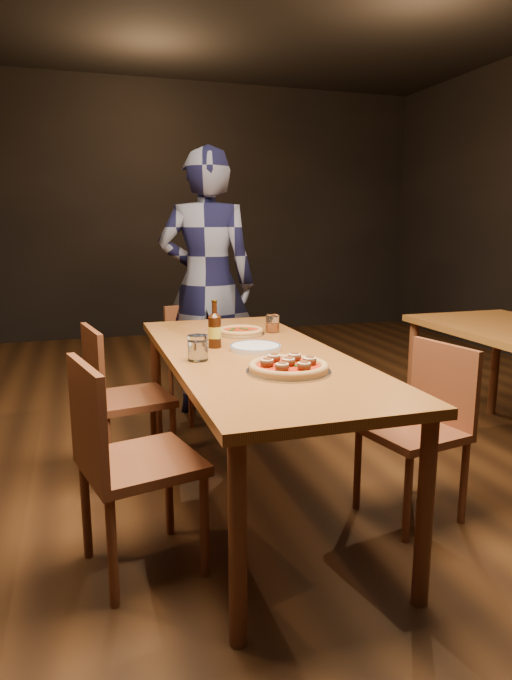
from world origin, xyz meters
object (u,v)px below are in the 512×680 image
object	(u,v)px
plate_stack	(255,348)
water_glass	(198,348)
beer_bottle	(215,331)
diner	(207,284)
chair_main_sw	(131,397)
table_main	(253,367)
chair_end	(201,360)
pizza_meatball	(288,366)
chair_main_nw	(141,461)
amber_glass	(272,324)
chair_main_e	(412,430)
pizza_margherita	(241,331)

from	to	relation	value
plate_stack	water_glass	bearing A→B (deg)	-157.70
beer_bottle	diner	bearing A→B (deg)	78.93
chair_main_sw	diner	bearing A→B (deg)	-44.77
table_main	chair_end	distance (m)	1.33
chair_main_sw	diner	xyz separation A→B (m)	(0.64, 0.93, 0.50)
chair_end	pizza_meatball	world-z (taller)	chair_end
chair_end	chair_main_nw	bearing A→B (deg)	-123.59
table_main	diner	xyz separation A→B (m)	(0.10, 1.42, 0.25)
plate_stack	diner	xyz separation A→B (m)	(0.07, 1.38, 0.17)
chair_main_nw	diner	world-z (taller)	diner
chair_end	diner	xyz separation A→B (m)	(0.08, 0.12, 0.52)
table_main	amber_glass	size ratio (longest dim) A/B	20.60
chair_main_e	beer_bottle	bearing A→B (deg)	-134.68
pizza_margherita	table_main	bearing A→B (deg)	-98.88
pizza_meatball	water_glass	xyz separation A→B (m)	(-0.31, 0.31, 0.03)
pizza_margherita	amber_glass	distance (m)	0.19
amber_glass	beer_bottle	bearing A→B (deg)	-143.28
chair_main_e	pizza_meatball	bearing A→B (deg)	-98.74
pizza_meatball	chair_main_sw	bearing A→B (deg)	122.80
chair_main_nw	water_glass	bearing A→B (deg)	-55.19
chair_main_sw	plate_stack	size ratio (longest dim) A/B	3.50
chair_main_e	diner	xyz separation A→B (m)	(-0.55, 1.79, 0.51)
chair_main_sw	pizza_meatball	xyz separation A→B (m)	(0.57, -0.88, 0.34)
table_main	chair_main_sw	xyz separation A→B (m)	(-0.54, 0.49, -0.25)
chair_main_e	chair_end	world-z (taller)	chair_main_e
beer_bottle	water_glass	distance (m)	0.28
chair_end	amber_glass	bearing A→B (deg)	-88.71
chair_main_e	chair_end	xyz separation A→B (m)	(-0.62, 1.67, -0.01)
chair_main_sw	chair_main_e	world-z (taller)	chair_main_sw
diner	beer_bottle	bearing A→B (deg)	97.10
pizza_margherita	diner	bearing A→B (deg)	88.20
chair_end	water_glass	size ratio (longest dim) A/B	7.19
amber_glass	diner	size ratio (longest dim) A/B	0.05
chair_main_sw	table_main	bearing A→B (deg)	-142.86
pizza_margherita	diner	size ratio (longest dim) A/B	0.14
chair_end	amber_glass	xyz separation A→B (m)	(0.23, -0.84, 0.39)
chair_main_nw	diner	size ratio (longest dim) A/B	0.48
chair_main_sw	beer_bottle	world-z (taller)	beer_bottle
pizza_margherita	amber_glass	xyz separation A→B (m)	(0.19, 0.01, 0.03)
beer_bottle	water_glass	xyz separation A→B (m)	(-0.13, -0.24, -0.03)
chair_main_e	chair_main_nw	bearing A→B (deg)	-98.88
amber_glass	plate_stack	bearing A→B (deg)	-119.01
plate_stack	amber_glass	size ratio (longest dim) A/B	2.54
chair_main_nw	water_glass	size ratio (longest dim) A/B	7.88
water_glass	chair_main_e	bearing A→B (deg)	-17.46
pizza_meatball	pizza_margherita	size ratio (longest dim) A/B	1.33
table_main	amber_glass	world-z (taller)	amber_glass
diner	plate_stack	bearing A→B (deg)	105.09
chair_end	plate_stack	world-z (taller)	chair_end
plate_stack	pizza_margherita	bearing A→B (deg)	83.87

